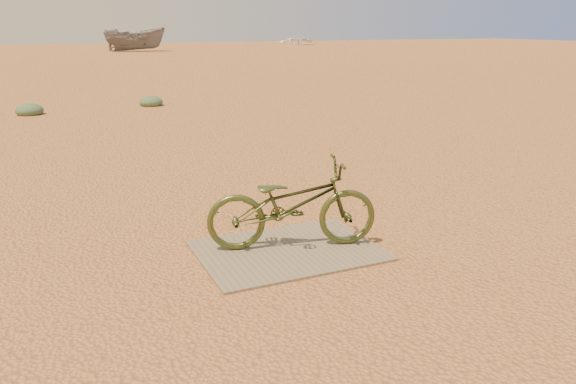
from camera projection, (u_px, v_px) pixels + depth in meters
name	position (u px, v px, depth m)	size (l,w,h in m)	color
ground	(265.00, 261.00, 4.78)	(120.00, 120.00, 0.00)	#BA753F
plywood_board	(288.00, 251.00, 4.98)	(1.56, 1.15, 0.02)	#74674F
bicycle	(292.00, 204.00, 4.94)	(0.52, 1.51, 0.79)	#3F4A22
boat_mid_right	(135.00, 39.00, 41.66)	(1.67, 4.44, 1.72)	slate
boat_far_right	(299.00, 40.00, 56.16)	(3.02, 4.22, 0.87)	white
kale_a	(30.00, 115.00, 12.55)	(0.60, 0.60, 0.33)	#56724E
kale_b	(151.00, 106.00, 13.94)	(0.57, 0.57, 0.32)	#56724E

